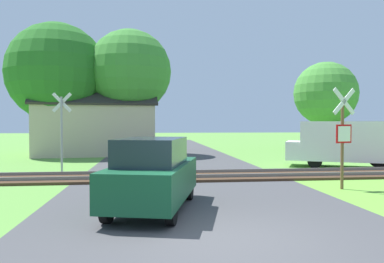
{
  "coord_description": "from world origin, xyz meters",
  "views": [
    {
      "loc": [
        -1.28,
        -6.78,
        2.13
      ],
      "look_at": [
        0.5,
        8.83,
        1.8
      ],
      "focal_mm": 35.0,
      "sensor_mm": 36.0,
      "label": 1
    }
  ],
  "objects_px": {
    "stop_sign_near": "(343,133)",
    "tree_far": "(325,93)",
    "parked_car": "(153,174)",
    "mail_truck": "(342,142)",
    "house": "(97,127)",
    "tree_left": "(57,73)",
    "tree_center": "(130,71)",
    "crossing_sign_far": "(62,126)"
  },
  "relations": [
    {
      "from": "tree_far",
      "to": "parked_car",
      "type": "relative_size",
      "value": 1.68
    },
    {
      "from": "stop_sign_near",
      "to": "parked_car",
      "type": "bearing_deg",
      "value": 6.48
    },
    {
      "from": "tree_far",
      "to": "tree_left",
      "type": "distance_m",
      "value": 20.87
    },
    {
      "from": "tree_center",
      "to": "parked_car",
      "type": "relative_size",
      "value": 2.0
    },
    {
      "from": "crossing_sign_far",
      "to": "mail_truck",
      "type": "bearing_deg",
      "value": 9.49
    },
    {
      "from": "crossing_sign_far",
      "to": "tree_left",
      "type": "relative_size",
      "value": 0.39
    },
    {
      "from": "house",
      "to": "tree_left",
      "type": "distance_m",
      "value": 4.51
    },
    {
      "from": "crossing_sign_far",
      "to": "tree_left",
      "type": "xyz_separation_m",
      "value": [
        -2.34,
        9.17,
        3.54
      ]
    },
    {
      "from": "house",
      "to": "tree_far",
      "type": "distance_m",
      "value": 18.49
    },
    {
      "from": "mail_truck",
      "to": "stop_sign_near",
      "type": "bearing_deg",
      "value": 177.55
    },
    {
      "from": "stop_sign_near",
      "to": "tree_far",
      "type": "distance_m",
      "value": 19.93
    },
    {
      "from": "crossing_sign_far",
      "to": "tree_far",
      "type": "bearing_deg",
      "value": 42.52
    },
    {
      "from": "stop_sign_near",
      "to": "tree_center",
      "type": "height_order",
      "value": "tree_center"
    },
    {
      "from": "tree_left",
      "to": "tree_center",
      "type": "bearing_deg",
      "value": -0.39
    },
    {
      "from": "stop_sign_near",
      "to": "tree_center",
      "type": "bearing_deg",
      "value": -76.12
    },
    {
      "from": "house",
      "to": "tree_left",
      "type": "xyz_separation_m",
      "value": [
        -2.44,
        -0.98,
        3.66
      ]
    },
    {
      "from": "tree_far",
      "to": "mail_truck",
      "type": "distance_m",
      "value": 13.63
    },
    {
      "from": "mail_truck",
      "to": "crossing_sign_far",
      "type": "bearing_deg",
      "value": 117.27
    },
    {
      "from": "stop_sign_near",
      "to": "house",
      "type": "bearing_deg",
      "value": -71.01
    },
    {
      "from": "stop_sign_near",
      "to": "house",
      "type": "xyz_separation_m",
      "value": [
        -9.93,
        15.59,
        0.08
      ]
    },
    {
      "from": "house",
      "to": "tree_center",
      "type": "bearing_deg",
      "value": -28.08
    },
    {
      "from": "crossing_sign_far",
      "to": "house",
      "type": "xyz_separation_m",
      "value": [
        0.1,
        10.15,
        -0.12
      ]
    },
    {
      "from": "crossing_sign_far",
      "to": "house",
      "type": "height_order",
      "value": "house"
    },
    {
      "from": "tree_left",
      "to": "crossing_sign_far",
      "type": "bearing_deg",
      "value": -75.67
    },
    {
      "from": "tree_left",
      "to": "mail_truck",
      "type": "bearing_deg",
      "value": -29.77
    },
    {
      "from": "stop_sign_near",
      "to": "tree_far",
      "type": "xyz_separation_m",
      "value": [
        8.2,
        17.94,
        2.8
      ]
    },
    {
      "from": "tree_far",
      "to": "parked_car",
      "type": "xyz_separation_m",
      "value": [
        -14.33,
        -20.17,
        -3.72
      ]
    },
    {
      "from": "house",
      "to": "mail_truck",
      "type": "bearing_deg",
      "value": -42.11
    },
    {
      "from": "stop_sign_near",
      "to": "parked_car",
      "type": "distance_m",
      "value": 6.59
    },
    {
      "from": "tree_center",
      "to": "mail_truck",
      "type": "height_order",
      "value": "tree_center"
    },
    {
      "from": "house",
      "to": "tree_center",
      "type": "distance_m",
      "value": 4.61
    },
    {
      "from": "house",
      "to": "mail_truck",
      "type": "xyz_separation_m",
      "value": [
        13.04,
        -9.83,
        -0.66
      ]
    },
    {
      "from": "tree_center",
      "to": "crossing_sign_far",
      "type": "bearing_deg",
      "value": -105.18
    },
    {
      "from": "tree_center",
      "to": "house",
      "type": "bearing_deg",
      "value": 157.01
    },
    {
      "from": "stop_sign_near",
      "to": "tree_left",
      "type": "relative_size",
      "value": 0.37
    },
    {
      "from": "tree_center",
      "to": "tree_far",
      "type": "xyz_separation_m",
      "value": [
        15.76,
        3.36,
        -1.09
      ]
    },
    {
      "from": "tree_left",
      "to": "mail_truck",
      "type": "xyz_separation_m",
      "value": [
        15.49,
        -8.86,
        -4.32
      ]
    },
    {
      "from": "parked_car",
      "to": "stop_sign_near",
      "type": "bearing_deg",
      "value": 33.94
    },
    {
      "from": "house",
      "to": "tree_far",
      "type": "bearing_deg",
      "value": 2.28
    },
    {
      "from": "tree_center",
      "to": "tree_left",
      "type": "bearing_deg",
      "value": 179.61
    },
    {
      "from": "crossing_sign_far",
      "to": "parked_car",
      "type": "distance_m",
      "value": 8.68
    },
    {
      "from": "stop_sign_near",
      "to": "tree_left",
      "type": "xyz_separation_m",
      "value": [
        -12.38,
        14.62,
        3.74
      ]
    }
  ]
}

